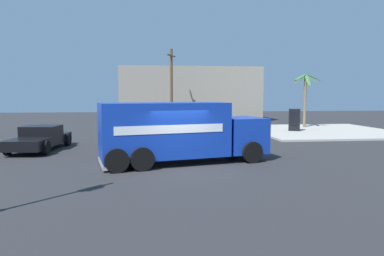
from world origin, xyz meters
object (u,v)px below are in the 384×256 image
object	(u,v)px
vending_machine_red	(294,120)
palm_tree_far	(305,90)
utility_pole	(171,86)
delivery_truck	(179,131)
pickup_black	(40,137)

from	to	relation	value
vending_machine_red	palm_tree_far	xyz separation A→B (m)	(2.28, 3.04, 2.54)
vending_machine_red	utility_pole	bearing A→B (deg)	140.02
delivery_truck	palm_tree_far	size ratio (longest dim) A/B	1.63
vending_machine_red	pickup_black	bearing A→B (deg)	-158.35
utility_pole	palm_tree_far	bearing A→B (deg)	-23.43
pickup_black	vending_machine_red	xyz separation A→B (m)	(18.38, 7.29, 0.34)
utility_pole	delivery_truck	bearing A→B (deg)	-92.16
palm_tree_far	delivery_truck	bearing A→B (deg)	-130.97
pickup_black	utility_pole	bearing A→B (deg)	61.68
palm_tree_far	utility_pole	world-z (taller)	utility_pole
delivery_truck	pickup_black	bearing A→B (deg)	148.89
palm_tree_far	utility_pole	bearing A→B (deg)	156.57
pickup_black	utility_pole	distance (m)	18.08
pickup_black	palm_tree_far	xyz separation A→B (m)	(20.66, 10.34, 2.88)
pickup_black	delivery_truck	bearing A→B (deg)	-31.11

